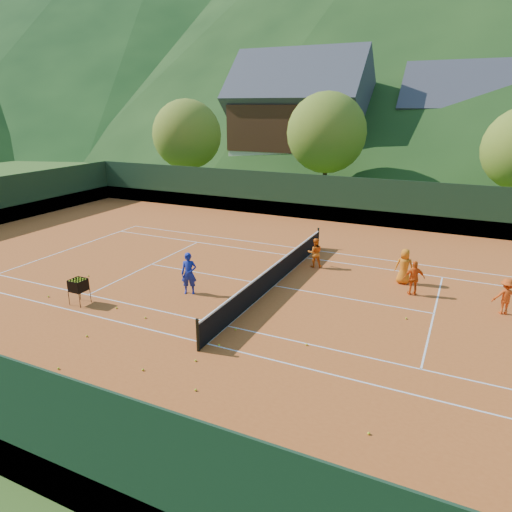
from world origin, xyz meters
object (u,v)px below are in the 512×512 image
at_px(student_d, 506,296).
at_px(chalet_mid, 468,130).
at_px(student_b, 414,278).
at_px(chalet_left, 299,122).
at_px(tennis_net, 274,275).
at_px(ball_hopper, 78,286).
at_px(student_a, 315,253).
at_px(coach, 189,273).
at_px(student_c, 404,266).

height_order(student_d, chalet_mid, chalet_mid).
bearing_deg(student_b, chalet_left, -82.80).
height_order(tennis_net, ball_hopper, tennis_net).
relative_size(student_b, chalet_mid, 0.11).
distance_m(student_d, chalet_left, 34.77).
bearing_deg(student_a, tennis_net, 50.76).
bearing_deg(coach, student_c, 7.99).
bearing_deg(ball_hopper, chalet_mid, 72.82).
bearing_deg(tennis_net, coach, -141.46).
bearing_deg(student_a, chalet_left, -92.61).
xyz_separation_m(student_a, chalet_left, (-10.80, 26.97, 4.93)).
xyz_separation_m(coach, student_d, (11.46, 3.31, -0.17)).
relative_size(student_b, chalet_left, 0.10).
bearing_deg(chalet_mid, student_a, -99.53).
relative_size(student_a, chalet_mid, 0.11).
relative_size(chalet_left, chalet_mid, 1.09).
height_order(coach, chalet_mid, chalet_mid).
xyz_separation_m(student_a, student_c, (4.09, -0.40, 0.07)).
distance_m(student_a, chalet_mid, 31.70).
xyz_separation_m(student_a, student_b, (4.64, -1.52, 0.02)).
distance_m(ball_hopper, chalet_left, 35.45).
relative_size(student_b, ball_hopper, 1.43).
bearing_deg(ball_hopper, student_d, 22.13).
height_order(student_a, student_b, student_b).
height_order(student_d, ball_hopper, student_d).
relative_size(coach, chalet_left, 0.12).
height_order(student_a, student_c, student_c).
xyz_separation_m(student_a, chalet_mid, (5.20, 30.97, 4.27)).
bearing_deg(chalet_mid, student_c, -92.02).
relative_size(student_b, student_c, 0.93).
bearing_deg(tennis_net, chalet_mid, 79.99).
xyz_separation_m(tennis_net, chalet_mid, (6.00, 34.00, 4.47)).
distance_m(coach, student_b, 9.02).
bearing_deg(chalet_left, chalet_mid, 14.04).
bearing_deg(student_d, chalet_left, -73.09).
bearing_deg(tennis_net, ball_hopper, -140.95).
height_order(student_b, ball_hopper, student_b).
bearing_deg(student_c, tennis_net, 18.55).
xyz_separation_m(tennis_net, ball_hopper, (-6.02, -4.89, 0.25)).
distance_m(coach, student_d, 11.93).
bearing_deg(student_d, student_b, -23.24).
relative_size(student_a, tennis_net, 0.12).
height_order(student_a, tennis_net, student_a).
bearing_deg(tennis_net, student_a, 75.19).
distance_m(chalet_left, chalet_mid, 16.51).
xyz_separation_m(student_b, ball_hopper, (-11.46, -6.39, 0.03)).
bearing_deg(student_c, student_d, 148.24).
relative_size(student_c, chalet_left, 0.11).
distance_m(student_b, chalet_left, 32.77).
relative_size(ball_hopper, chalet_left, 0.07).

